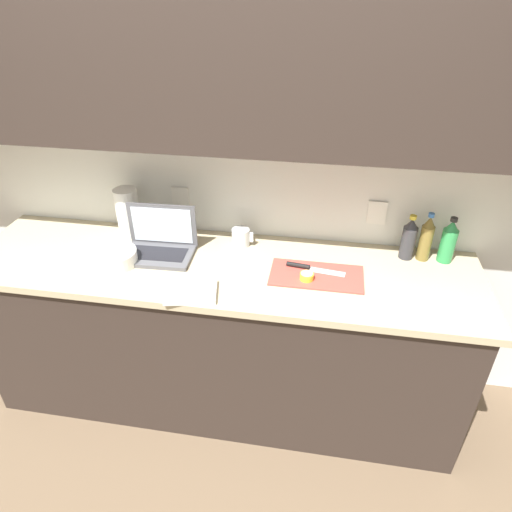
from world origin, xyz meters
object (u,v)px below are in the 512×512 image
at_px(knife, 305,267).
at_px(paper_towel_roll, 128,212).
at_px(bottle_green_soda, 409,239).
at_px(measuring_cup, 241,237).
at_px(bowl_white, 116,258).
at_px(lemon_half_cut, 307,276).
at_px(bottle_oil_tall, 426,239).
at_px(cutting_board, 316,276).
at_px(bottle_water_clear, 448,242).
at_px(laptop, 160,243).

distance_m(knife, paper_towel_roll, 0.97).
bearing_deg(bottle_green_soda, measuring_cup, -178.80).
bearing_deg(measuring_cup, bowl_white, -153.55).
height_order(measuring_cup, paper_towel_roll, paper_towel_roll).
relative_size(lemon_half_cut, bowl_white, 0.31).
height_order(knife, bowl_white, bowl_white).
bearing_deg(bottle_oil_tall, cutting_board, -154.51).
bearing_deg(cutting_board, bottle_water_clear, 21.57).
bearing_deg(laptop, bottle_green_soda, 5.49).
height_order(knife, measuring_cup, measuring_cup).
relative_size(laptop, bowl_white, 1.73).
height_order(laptop, measuring_cup, laptop).
bearing_deg(bowl_white, bottle_water_clear, 10.65).
relative_size(cutting_board, paper_towel_roll, 1.70).
bearing_deg(bottle_green_soda, lemon_half_cut, -148.79).
distance_m(lemon_half_cut, bowl_white, 0.90).
bearing_deg(bowl_white, laptop, 37.08).
bearing_deg(laptop, bottle_oil_tall, 5.03).
bearing_deg(bottle_oil_tall, bottle_water_clear, 0.00).
bearing_deg(cutting_board, measuring_cup, 150.96).
relative_size(knife, lemon_half_cut, 4.48).
height_order(bottle_oil_tall, bottle_water_clear, bottle_oil_tall).
bearing_deg(paper_towel_roll, lemon_half_cut, -16.74).
xyz_separation_m(cutting_board, bottle_green_soda, (0.42, 0.24, 0.10)).
bearing_deg(bottle_water_clear, cutting_board, -158.43).
xyz_separation_m(laptop, lemon_half_cut, (0.73, -0.12, -0.03)).
xyz_separation_m(knife, bottle_green_soda, (0.47, 0.19, 0.09)).
bearing_deg(knife, lemon_half_cut, -74.34).
distance_m(cutting_board, paper_towel_roll, 1.03).
distance_m(lemon_half_cut, bottle_water_clear, 0.70).
distance_m(bottle_oil_tall, bowl_white, 1.47).
relative_size(laptop, lemon_half_cut, 5.58).
distance_m(measuring_cup, bowl_white, 0.61).
relative_size(lemon_half_cut, measuring_cup, 0.57).
height_order(lemon_half_cut, bottle_green_soda, bottle_green_soda).
relative_size(measuring_cup, paper_towel_roll, 0.44).
bearing_deg(lemon_half_cut, bottle_oil_tall, 27.40).
bearing_deg(cutting_board, paper_towel_roll, 166.23).
distance_m(knife, bottle_oil_tall, 0.59).
height_order(bottle_green_soda, bottle_oil_tall, bottle_oil_tall).
bearing_deg(knife, bottle_oil_tall, 26.88).
relative_size(lemon_half_cut, paper_towel_roll, 0.25).
distance_m(laptop, bottle_oil_tall, 1.27).
bearing_deg(lemon_half_cut, measuring_cup, 143.39).
bearing_deg(bottle_green_soda, bottle_oil_tall, 0.00).
bearing_deg(lemon_half_cut, bottle_water_clear, 23.54).
height_order(knife, bottle_oil_tall, bottle_oil_tall).
xyz_separation_m(bottle_green_soda, bottle_oil_tall, (0.08, 0.00, 0.01)).
height_order(laptop, bottle_oil_tall, bottle_oil_tall).
relative_size(laptop, bottle_water_clear, 1.49).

